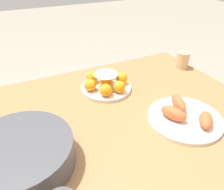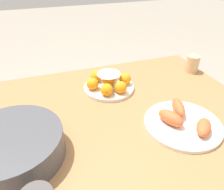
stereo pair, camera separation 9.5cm
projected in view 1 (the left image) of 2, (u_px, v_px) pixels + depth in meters
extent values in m
cylinder|color=#A87547|center=(158.00, 102.00, 1.61)|extent=(0.06, 0.06, 0.67)
cube|color=#A87547|center=(119.00, 122.00, 0.89)|extent=(1.22, 0.97, 0.03)
cylinder|color=silver|center=(106.00, 88.00, 1.06)|extent=(0.24, 0.24, 0.02)
sphere|color=orange|center=(90.00, 85.00, 1.01)|extent=(0.06, 0.06, 0.06)
sphere|color=orange|center=(106.00, 90.00, 0.98)|extent=(0.06, 0.06, 0.06)
sphere|color=orange|center=(119.00, 87.00, 1.00)|extent=(0.06, 0.06, 0.06)
sphere|color=orange|center=(122.00, 78.00, 1.07)|extent=(0.06, 0.06, 0.06)
sphere|color=orange|center=(108.00, 73.00, 1.11)|extent=(0.06, 0.06, 0.06)
sphere|color=orange|center=(92.00, 77.00, 1.08)|extent=(0.06, 0.06, 0.06)
ellipsoid|color=white|center=(106.00, 74.00, 1.02)|extent=(0.11, 0.11, 0.02)
sphere|color=orange|center=(106.00, 81.00, 1.04)|extent=(0.06, 0.06, 0.06)
cylinder|color=#4C4C51|center=(20.00, 155.00, 0.66)|extent=(0.33, 0.33, 0.09)
cylinder|color=brown|center=(17.00, 146.00, 0.64)|extent=(0.27, 0.27, 0.01)
cylinder|color=silver|center=(184.00, 118.00, 0.87)|extent=(0.29, 0.29, 0.01)
ellipsoid|color=#E06033|center=(174.00, 113.00, 0.84)|extent=(0.09, 0.12, 0.05)
ellipsoid|color=#E06033|center=(206.00, 120.00, 0.82)|extent=(0.10, 0.11, 0.04)
ellipsoid|color=#E06033|center=(178.00, 103.00, 0.90)|extent=(0.08, 0.12, 0.05)
cylinder|color=#DBB27F|center=(183.00, 60.00, 1.25)|extent=(0.07, 0.07, 0.09)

